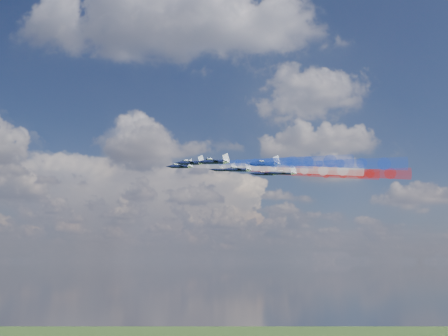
# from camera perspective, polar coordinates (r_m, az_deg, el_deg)

# --- Properties ---
(jet_lead) EXTENTS (15.64, 14.40, 4.86)m
(jet_lead) POSITION_cam_1_polar(r_m,az_deg,el_deg) (186.07, -5.12, 0.18)
(jet_lead) COLOR black
(trail_lead) EXTENTS (36.99, 19.63, 7.66)m
(trail_lead) POSITION_cam_1_polar(r_m,az_deg,el_deg) (174.21, 1.79, 0.19)
(trail_lead) COLOR white
(jet_inner_left) EXTENTS (15.64, 14.40, 4.86)m
(jet_inner_left) POSITION_cam_1_polar(r_m,az_deg,el_deg) (171.80, -3.94, 0.59)
(jet_inner_left) COLOR black
(trail_inner_left) EXTENTS (36.99, 19.63, 7.66)m
(trail_inner_left) POSITION_cam_1_polar(r_m,az_deg,el_deg) (160.52, 3.66, 0.63)
(trail_inner_left) COLOR blue
(jet_inner_right) EXTENTS (15.64, 14.40, 4.86)m
(jet_inner_right) POSITION_cam_1_polar(r_m,az_deg,el_deg) (189.43, 0.02, -0.19)
(jet_inner_right) COLOR black
(trail_inner_right) EXTENTS (36.99, 19.63, 7.66)m
(trail_inner_right) POSITION_cam_1_polar(r_m,az_deg,el_deg) (179.60, 7.08, -0.20)
(trail_inner_right) COLOR red
(jet_outer_left) EXTENTS (15.64, 14.40, 4.86)m
(jet_outer_left) POSITION_cam_1_polar(r_m,az_deg,el_deg) (156.19, -1.17, 0.72)
(jet_outer_left) COLOR black
(trail_outer_left) EXTENTS (36.99, 19.63, 7.66)m
(trail_outer_left) POSITION_cam_1_polar(r_m,az_deg,el_deg) (146.18, 7.42, 0.77)
(trail_outer_left) COLOR blue
(jet_center_third) EXTENTS (15.64, 14.40, 4.86)m
(jet_center_third) POSITION_cam_1_polar(r_m,az_deg,el_deg) (174.11, 1.59, -0.20)
(jet_center_third) COLOR black
(trail_center_third) EXTENTS (36.99, 19.63, 7.66)m
(trail_center_third) POSITION_cam_1_polar(r_m,az_deg,el_deg) (165.05, 9.38, -0.21)
(trail_center_third) COLOR white
(jet_outer_right) EXTENTS (15.64, 14.40, 4.86)m
(jet_outer_right) POSITION_cam_1_polar(r_m,az_deg,el_deg) (194.80, 4.77, -0.67)
(jet_outer_right) COLOR black
(trail_outer_right) EXTENTS (36.99, 19.63, 7.66)m
(trail_outer_right) POSITION_cam_1_polar(r_m,az_deg,el_deg) (186.88, 11.81, -0.70)
(trail_outer_right) COLOR red
(jet_rear_left) EXTENTS (15.64, 14.40, 4.86)m
(jet_rear_left) POSITION_cam_1_polar(r_m,az_deg,el_deg) (159.36, 4.74, 0.49)
(jet_rear_left) COLOR black
(trail_rear_left) EXTENTS (36.99, 19.63, 7.66)m
(trail_rear_left) POSITION_cam_1_polar(r_m,az_deg,el_deg) (151.76, 13.42, 0.50)
(trail_rear_left) COLOR blue
(jet_rear_right) EXTENTS (15.64, 14.40, 4.86)m
(jet_rear_right) POSITION_cam_1_polar(r_m,az_deg,el_deg) (177.81, 6.79, -0.57)
(jet_rear_right) COLOR black
(trail_rear_right) EXTENTS (36.99, 19.63, 7.66)m
(trail_rear_right) POSITION_cam_1_polar(r_m,az_deg,el_deg) (170.89, 14.60, -0.60)
(trail_rear_right) COLOR red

